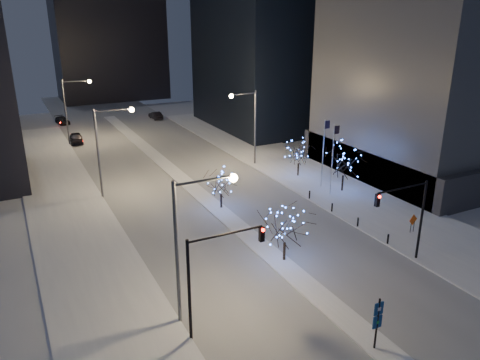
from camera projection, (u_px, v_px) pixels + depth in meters
ground at (320, 298)px, 33.80m from camera, size 160.00×160.00×0.00m
road at (166, 165)px, 63.16m from camera, size 20.00×130.00×0.02m
median at (178, 176)px, 58.95m from camera, size 2.00×80.00×0.15m
east_sidewalk at (323, 181)px, 56.97m from camera, size 10.00×90.00×0.15m
west_sidewalk at (75, 228)px, 44.58m from camera, size 8.00×90.00×0.15m
midrise_block at (463, 51)px, 58.38m from camera, size 30.00×22.00×30.00m
plinth at (448, 151)px, 62.76m from camera, size 30.00×24.00×4.00m
horizon_block at (106, 6)px, 106.48m from camera, size 24.00×14.00×42.00m
street_lamp_w_near at (192, 230)px, 29.47m from camera, size 4.40×0.56×10.00m
street_lamp_w_mid at (107, 140)px, 50.45m from camera, size 4.40×0.56×10.00m
street_lamp_w_far at (72, 103)px, 71.42m from camera, size 4.40×0.56×10.00m
street_lamp_east at (249, 118)px, 61.11m from camera, size 3.90×0.56×10.00m
traffic_signal_west at (212, 267)px, 28.59m from camera, size 5.26×0.43×7.00m
traffic_signal_east at (409, 210)px, 36.85m from camera, size 5.26×0.43×7.00m
flagpoles at (328, 151)px, 52.37m from camera, size 1.35×2.60×8.00m
bollards at (344, 214)px, 46.35m from camera, size 0.16×12.16×0.90m
car_near at (76, 138)px, 73.73m from camera, size 2.28×4.84×1.60m
car_mid at (156, 115)px, 90.61m from camera, size 1.78×4.39×1.42m
car_far at (62, 120)px, 86.69m from camera, size 2.50×4.69×1.29m
holiday_tree_median_near at (285, 227)px, 37.79m from camera, size 4.45×4.45×4.73m
holiday_tree_median_far at (221, 184)px, 48.32m from camera, size 3.11×3.11×3.97m
holiday_tree_plaza_near at (344, 160)px, 52.69m from camera, size 5.46×5.46×5.78m
holiday_tree_plaza_far at (299, 153)px, 57.92m from camera, size 4.25×4.25×4.57m
wayfinding_sign at (378, 319)px, 27.86m from camera, size 0.65×0.12×3.64m
construction_sign at (413, 221)px, 43.26m from camera, size 1.09×0.16×1.81m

